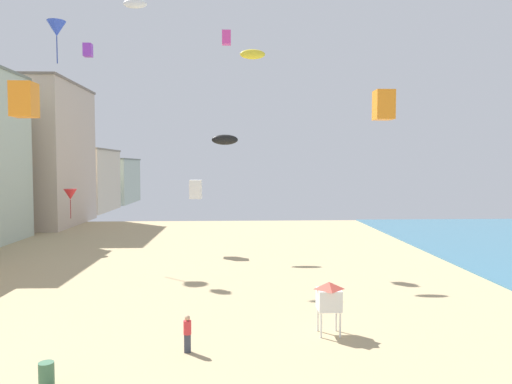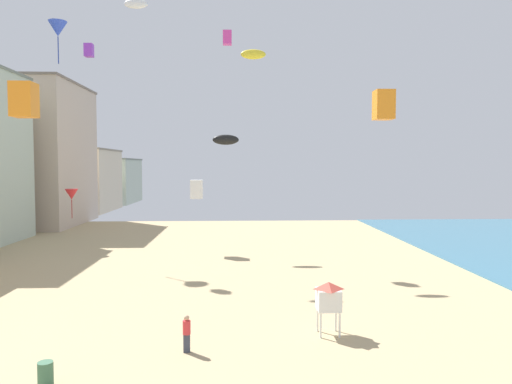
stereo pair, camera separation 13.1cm
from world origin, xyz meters
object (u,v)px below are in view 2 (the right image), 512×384
kite_purple_box (89,50)px  kite_white_parafoil (136,4)px  kite_white_box (197,189)px  kite_magenta_box (227,38)px  kite_flyer (187,331)px  kite_red_delta (72,194)px  beach_trash_bin (46,374)px  kite_blue_delta (58,29)px  kite_black_parafoil (226,140)px  kite_orange_box_2 (384,105)px  kite_orange_box (24,100)px  kite_yellow_parafoil (253,54)px  lifeguard_stand (329,297)px

kite_purple_box → kite_white_parafoil: bearing=-3.4°
kite_white_box → kite_magenta_box: size_ratio=1.45×
kite_flyer → kite_white_parafoil: size_ratio=0.83×
kite_red_delta → kite_magenta_box: bearing=-11.2°
beach_trash_bin → kite_blue_delta: 35.14m
kite_flyer → kite_white_parafoil: bearing=110.1°
kite_blue_delta → kite_black_parafoil: kite_blue_delta is taller
kite_purple_box → kite_red_delta: bearing=123.2°
kite_flyer → kite_orange_box_2: size_ratio=1.08×
kite_black_parafoil → kite_magenta_box: (0.19, -0.63, 8.97)m
kite_magenta_box → kite_white_box: bearing=152.2°
kite_orange_box → kite_magenta_box: size_ratio=1.29×
kite_yellow_parafoil → lifeguard_stand: bearing=-79.4°
kite_magenta_box → kite_orange_box: bearing=-112.6°
kite_orange_box_2 → kite_magenta_box: size_ratio=1.26×
beach_trash_bin → kite_purple_box: 29.36m
kite_magenta_box → lifeguard_stand: bearing=-75.8°
lifeguard_stand → kite_orange_box_2: kite_orange_box_2 is taller
beach_trash_bin → kite_white_box: 27.93m
kite_flyer → lifeguard_stand: lifeguard_stand is taller
kite_orange_box_2 → kite_yellow_parafoil: 16.37m
kite_white_parafoil → kite_black_parafoil: size_ratio=0.82×
kite_orange_box_2 → kite_white_box: size_ratio=0.87×
kite_white_box → lifeguard_stand: bearing=-69.9°
beach_trash_bin → kite_orange_box: bearing=118.5°
kite_purple_box → kite_yellow_parafoil: (13.57, -1.91, -0.65)m
kite_yellow_parafoil → kite_white_parafoil: bearing=170.1°
kite_white_box → kite_magenta_box: bearing=-27.8°
kite_white_box → kite_yellow_parafoil: 13.56m
kite_purple_box → kite_flyer: bearing=-63.5°
kite_white_parafoil → kite_magenta_box: 8.14m
kite_red_delta → kite_blue_delta: bearing=-111.2°
lifeguard_stand → kite_white_parafoil: size_ratio=1.29×
kite_blue_delta → kite_purple_box: kite_blue_delta is taller
lifeguard_stand → kite_black_parafoil: kite_black_parafoil is taller
kite_flyer → kite_orange_box_2: (9.84, 4.34, 10.34)m
kite_blue_delta → kite_red_delta: 15.18m
kite_flyer → kite_magenta_box: kite_magenta_box is taller
kite_blue_delta → kite_yellow_parafoil: (17.57, -6.04, -3.50)m
kite_white_box → kite_magenta_box: 13.94m
kite_blue_delta → kite_white_box: bearing=-0.7°
kite_white_parafoil → kite_red_delta: kite_white_parafoil is taller
kite_yellow_parafoil → kite_white_box: bearing=130.8°
kite_purple_box → kite_red_delta: 13.85m
beach_trash_bin → kite_white_parafoil: bearing=93.1°
lifeguard_stand → kite_yellow_parafoil: 22.51m
kite_blue_delta → kite_flyer: bearing=-60.0°
kite_white_parafoil → beach_trash_bin: bearing=-86.9°
kite_orange_box → kite_flyer: bearing=-12.7°
kite_red_delta → kite_magenta_box: kite_magenta_box is taller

